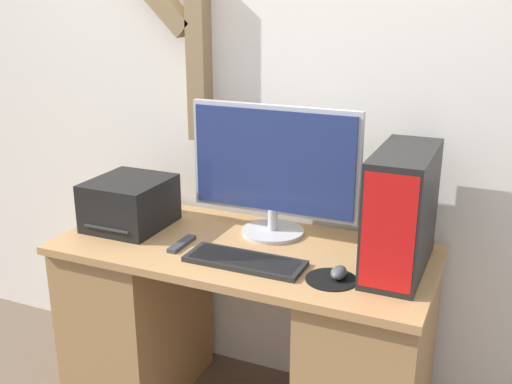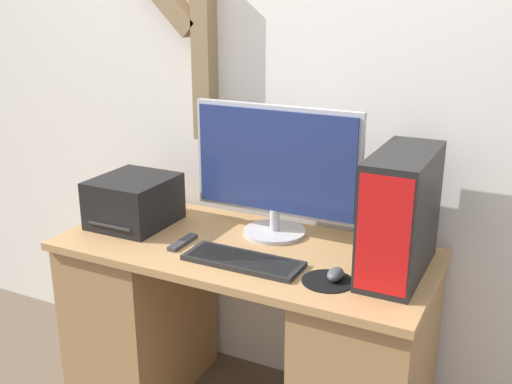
{
  "view_description": "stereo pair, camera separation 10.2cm",
  "coord_description": "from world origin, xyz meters",
  "views": [
    {
      "loc": [
        0.88,
        -1.56,
        1.66
      ],
      "look_at": [
        0.05,
        0.32,
        0.98
      ],
      "focal_mm": 42.0,
      "sensor_mm": 36.0,
      "label": 1
    },
    {
      "loc": [
        0.97,
        -1.52,
        1.66
      ],
      "look_at": [
        0.05,
        0.32,
        0.98
      ],
      "focal_mm": 42.0,
      "sensor_mm": 36.0,
      "label": 2
    }
  ],
  "objects": [
    {
      "name": "mouse",
      "position": [
        0.4,
        0.2,
        0.78
      ],
      "size": [
        0.05,
        0.08,
        0.04
      ],
      "color": "#4C4C51",
      "rests_on": "mousepad"
    },
    {
      "name": "wall_back",
      "position": [
        -0.01,
        0.69,
        1.36
      ],
      "size": [
        6.4,
        0.13,
        2.7
      ],
      "color": "white",
      "rests_on": "ground_plane"
    },
    {
      "name": "computer_tower",
      "position": [
        0.57,
        0.36,
        0.97
      ],
      "size": [
        0.18,
        0.44,
        0.42
      ],
      "color": "black",
      "rests_on": "desk"
    },
    {
      "name": "monitor",
      "position": [
        0.05,
        0.49,
        1.03
      ],
      "size": [
        0.68,
        0.25,
        0.51
      ],
      "color": "#B7B7BC",
      "rests_on": "desk"
    },
    {
      "name": "remote_control",
      "position": [
        -0.21,
        0.23,
        0.77
      ],
      "size": [
        0.04,
        0.16,
        0.02
      ],
      "color": "#38383D",
      "rests_on": "desk"
    },
    {
      "name": "desk",
      "position": [
        0.0,
        0.32,
        0.39
      ],
      "size": [
        1.42,
        0.64,
        0.76
      ],
      "color": "tan",
      "rests_on": "ground_plane"
    },
    {
      "name": "mousepad",
      "position": [
        0.38,
        0.18,
        0.76
      ],
      "size": [
        0.17,
        0.17,
        0.0
      ],
      "color": "black",
      "rests_on": "desk"
    },
    {
      "name": "printer",
      "position": [
        -0.51,
        0.33,
        0.86
      ],
      "size": [
        0.29,
        0.33,
        0.2
      ],
      "color": "black",
      "rests_on": "desk"
    },
    {
      "name": "keyboard",
      "position": [
        0.07,
        0.18,
        0.77
      ],
      "size": [
        0.43,
        0.15,
        0.02
      ],
      "color": "black",
      "rests_on": "desk"
    }
  ]
}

